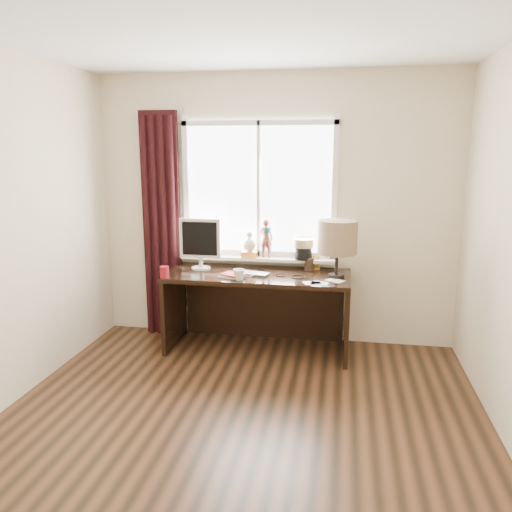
% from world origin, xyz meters
% --- Properties ---
extents(floor, '(3.50, 4.00, 0.00)m').
position_xyz_m(floor, '(0.00, 0.00, 0.00)').
color(floor, '#522F1A').
rests_on(floor, ground).
extents(ceiling, '(3.50, 4.00, 0.00)m').
position_xyz_m(ceiling, '(0.00, 0.00, 2.60)').
color(ceiling, white).
rests_on(ceiling, wall_back).
extents(wall_back, '(3.50, 0.00, 2.60)m').
position_xyz_m(wall_back, '(0.00, 2.00, 1.30)').
color(wall_back, beige).
rests_on(wall_back, ground).
extents(wall_front, '(3.50, 0.00, 2.60)m').
position_xyz_m(wall_front, '(0.00, -2.00, 1.30)').
color(wall_front, beige).
rests_on(wall_front, ground).
extents(laptop, '(0.35, 0.27, 0.02)m').
position_xyz_m(laptop, '(-0.14, 1.58, 0.76)').
color(laptop, silver).
rests_on(laptop, desk).
extents(mug, '(0.13, 0.13, 0.10)m').
position_xyz_m(mug, '(-0.22, 1.38, 0.80)').
color(mug, white).
rests_on(mug, desk).
extents(red_cup, '(0.08, 0.08, 0.11)m').
position_xyz_m(red_cup, '(-0.90, 1.33, 0.80)').
color(red_cup, maroon).
rests_on(red_cup, desk).
extents(window, '(1.52, 0.23, 1.40)m').
position_xyz_m(window, '(-0.14, 1.95, 1.31)').
color(window, white).
rests_on(window, ground).
extents(curtain, '(0.38, 0.09, 2.25)m').
position_xyz_m(curtain, '(-1.13, 1.91, 1.12)').
color(curtain, black).
rests_on(curtain, floor).
extents(desk, '(1.70, 0.70, 0.75)m').
position_xyz_m(desk, '(-0.10, 1.73, 0.51)').
color(desk, black).
rests_on(desk, floor).
extents(monitor, '(0.40, 0.18, 0.49)m').
position_xyz_m(monitor, '(-0.68, 1.72, 1.03)').
color(monitor, beige).
rests_on(monitor, desk).
extents(notebook_stack, '(0.26, 0.22, 0.03)m').
position_xyz_m(notebook_stack, '(-0.30, 1.47, 0.77)').
color(notebook_stack, beige).
rests_on(notebook_stack, desk).
extents(brush_holder, '(0.09, 0.09, 0.25)m').
position_xyz_m(brush_holder, '(0.36, 1.84, 0.81)').
color(brush_holder, black).
rests_on(brush_holder, desk).
extents(icon_frame, '(0.10, 0.03, 0.13)m').
position_xyz_m(icon_frame, '(0.41, 1.89, 0.81)').
color(icon_frame, gold).
rests_on(icon_frame, desk).
extents(table_lamp, '(0.35, 0.35, 0.52)m').
position_xyz_m(table_lamp, '(0.62, 1.61, 1.11)').
color(table_lamp, black).
rests_on(table_lamp, desk).
extents(loose_papers, '(0.38, 0.28, 0.00)m').
position_xyz_m(loose_papers, '(0.51, 1.42, 0.75)').
color(loose_papers, white).
rests_on(loose_papers, desk).
extents(desk_cables, '(0.52, 0.31, 0.01)m').
position_xyz_m(desk_cables, '(0.14, 1.62, 0.75)').
color(desk_cables, black).
rests_on(desk_cables, desk).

